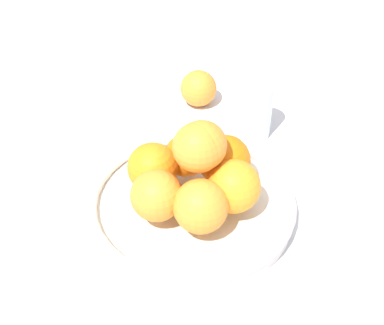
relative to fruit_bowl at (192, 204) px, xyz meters
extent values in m
plane|color=silver|center=(0.00, 0.00, -0.02)|extent=(4.00, 4.00, 0.00)
cylinder|color=silver|center=(0.00, 0.00, -0.01)|extent=(0.32, 0.32, 0.02)
torus|color=silver|center=(0.00, 0.00, 0.01)|extent=(0.33, 0.33, 0.02)
sphere|color=orange|center=(-0.05, -0.04, 0.05)|extent=(0.07, 0.07, 0.07)
sphere|color=orange|center=(0.01, -0.06, 0.06)|extent=(0.08, 0.08, 0.08)
sphere|color=orange|center=(0.06, -0.03, 0.06)|extent=(0.08, 0.08, 0.08)
sphere|color=orange|center=(0.05, 0.04, 0.06)|extent=(0.08, 0.08, 0.08)
sphere|color=orange|center=(-0.01, 0.06, 0.06)|extent=(0.08, 0.08, 0.08)
sphere|color=orange|center=(-0.06, 0.03, 0.06)|extent=(0.08, 0.08, 0.08)
sphere|color=orange|center=(0.00, 0.01, 0.12)|extent=(0.07, 0.07, 0.07)
sphere|color=orange|center=(-0.01, 0.01, 0.12)|extent=(0.07, 0.07, 0.07)
sphere|color=orange|center=(-0.28, -0.13, 0.02)|extent=(0.07, 0.07, 0.07)
cylinder|color=silver|center=(-0.23, 0.01, 0.04)|extent=(0.06, 0.06, 0.11)
camera|label=1|loc=(0.53, 0.28, 0.60)|focal=50.00mm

